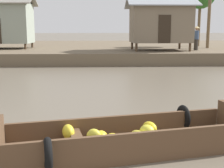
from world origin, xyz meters
TOP-DOWN VIEW (x-y plane):
  - ground_plane at (0.00, 10.00)m, footprint 300.00×300.00m
  - riverbank_strip at (0.00, 26.76)m, footprint 160.00×20.00m
  - banana_boat at (-0.11, 3.94)m, footprint 5.79×2.38m
  - stilt_house_mid_left at (-7.95, 22.13)m, footprint 5.10×3.19m
  - stilt_house_mid_right at (3.60, 19.79)m, footprint 4.64×3.54m
  - vendor_person at (6.12, 19.59)m, footprint 0.44×0.44m

SIDE VIEW (x-z plane):
  - ground_plane at x=0.00m, z-range 0.00..0.00m
  - banana_boat at x=-0.11m, z-range -0.14..0.81m
  - riverbank_strip at x=0.00m, z-range 0.00..0.77m
  - vendor_person at x=6.12m, z-range 0.87..2.53m
  - stilt_house_mid_right at x=3.60m, z-range 0.80..4.47m
  - stilt_house_mid_left at x=-7.95m, z-range 0.72..4.72m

